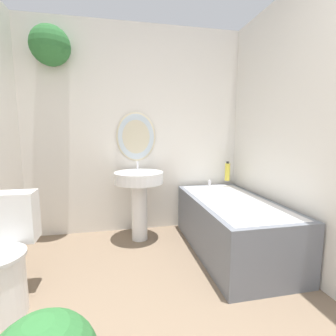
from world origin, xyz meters
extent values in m
cube|color=silver|center=(0.00, 2.67, 1.20)|extent=(2.62, 0.06, 2.40)
ellipsoid|color=beige|center=(-0.01, 2.63, 1.13)|extent=(0.46, 0.02, 0.57)
ellipsoid|color=silver|center=(-0.01, 2.62, 1.13)|extent=(0.42, 0.01, 0.53)
cylinder|color=silver|center=(-0.86, 2.53, 2.14)|extent=(0.18, 0.18, 0.10)
sphere|color=#2D6B33|center=(-0.86, 2.53, 2.05)|extent=(0.39, 0.39, 0.39)
cube|color=silver|center=(1.28, 1.32, 1.20)|extent=(0.06, 2.76, 2.40)
cube|color=white|center=(-1.01, 1.63, 0.57)|extent=(0.37, 0.18, 0.36)
cylinder|color=white|center=(-0.01, 2.34, 0.32)|extent=(0.17, 0.17, 0.64)
cylinder|color=white|center=(-0.01, 2.34, 0.70)|extent=(0.53, 0.53, 0.12)
cylinder|color=silver|center=(-0.01, 2.48, 0.81)|extent=(0.02, 0.02, 0.10)
cube|color=slate|center=(0.87, 1.88, 0.26)|extent=(0.73, 1.44, 0.53)
cube|color=white|center=(0.87, 1.88, 0.51)|extent=(0.63, 1.34, 0.04)
cylinder|color=silver|center=(0.87, 2.49, 0.57)|extent=(0.04, 0.04, 0.08)
cylinder|color=gold|center=(1.07, 2.44, 0.71)|extent=(0.06, 0.06, 0.21)
cylinder|color=black|center=(1.07, 2.44, 0.83)|extent=(0.03, 0.03, 0.02)
camera|label=1|loc=(-0.22, -0.26, 1.17)|focal=26.00mm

